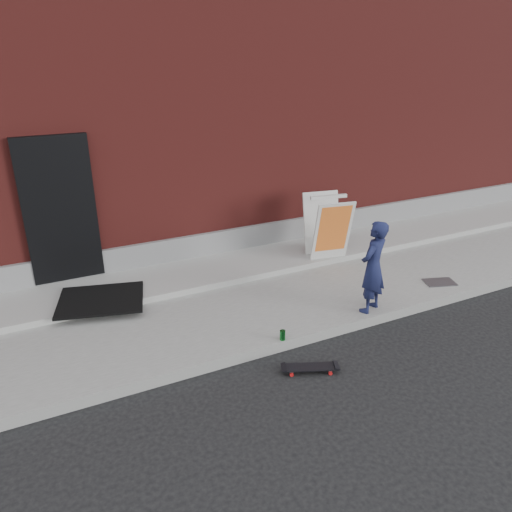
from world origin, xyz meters
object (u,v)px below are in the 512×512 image
skateboard (310,367)px  child (373,267)px  soda_can (283,335)px  pizza_sign (328,226)px

skateboard → child: bearing=26.7°
child → soda_can: 1.65m
skateboard → soda_can: (-0.07, 0.58, 0.15)m
pizza_sign → soda_can: bearing=-135.3°
pizza_sign → soda_can: (-1.94, -1.92, -0.58)m
skateboard → pizza_sign: size_ratio=0.64×
skateboard → soda_can: 0.60m
soda_can → child: bearing=5.6°
child → skateboard: size_ratio=1.94×
soda_can → pizza_sign: bearing=44.7°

